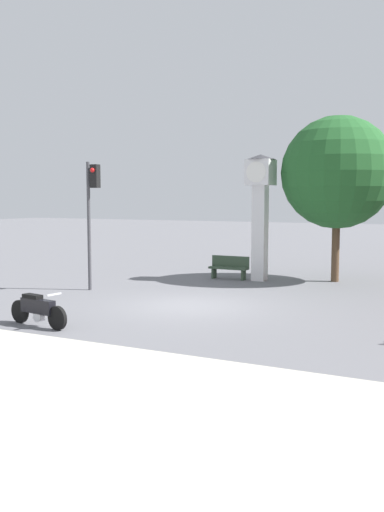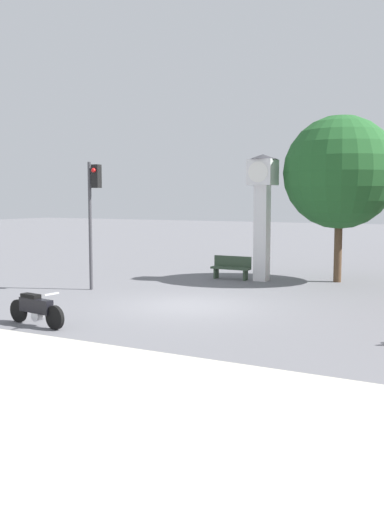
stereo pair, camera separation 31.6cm
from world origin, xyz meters
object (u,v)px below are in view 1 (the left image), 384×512
(traffic_light, at_px, (92,203))
(bench, at_px, (229,267))
(motorcycle, at_px, (38,309))
(clock_tower, at_px, (260,198))
(street_tree, at_px, (337,173))

(traffic_light, relative_size, bench, 2.80)
(motorcycle, height_order, bench, bench)
(traffic_light, distance_m, bench, 6.27)
(clock_tower, xyz_separation_m, bench, (-1.22, -0.15, -2.75))
(motorcycle, distance_m, street_tree, 12.83)
(bench, bearing_deg, motorcycle, -95.51)
(traffic_light, relative_size, street_tree, 0.71)
(motorcycle, bearing_deg, bench, 93.47)
(clock_tower, bearing_deg, street_tree, 21.25)
(clock_tower, relative_size, traffic_light, 1.10)
(clock_tower, height_order, bench, clock_tower)
(clock_tower, distance_m, traffic_light, 6.58)
(street_tree, bearing_deg, clock_tower, -158.75)
(clock_tower, height_order, street_tree, street_tree)
(motorcycle, relative_size, street_tree, 0.32)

